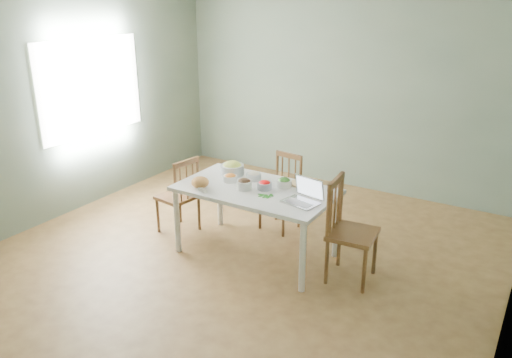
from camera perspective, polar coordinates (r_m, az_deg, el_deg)
The scene contains 20 objects.
floor at distance 5.46m, azimuth -1.14°, elevation -8.39°, with size 5.00×5.00×0.00m, color brown.
wall_back at distance 7.13m, azimuth 9.85°, elevation 9.79°, with size 5.00×0.00×2.70m, color gray.
wall_front at distance 3.27m, azimuth -25.80°, elevation -4.83°, with size 5.00×0.00×2.70m, color gray.
wall_left at distance 6.61m, azimuth -19.98°, elevation 8.05°, with size 0.00×5.00×2.70m, color gray.
window_left at distance 6.76m, azimuth -18.05°, elevation 9.81°, with size 0.04×1.60×1.20m, color white.
dining_table at distance 5.29m, azimuth 0.00°, elevation -4.82°, with size 1.60×0.90×0.75m, color white, non-canonical shape.
chair_far at distance 5.84m, azimuth 2.72°, elevation -1.60°, with size 0.39×0.37×0.88m, color #503016, non-canonical shape.
chair_left at distance 5.83m, azimuth -8.86°, elevation -1.76°, with size 0.40×0.38×0.91m, color #503016, non-canonical shape.
chair_right at distance 4.87m, azimuth 10.88°, elevation -5.83°, with size 0.45×0.43×1.01m, color #503016, non-canonical shape.
bread_boule at distance 5.16m, azimuth -6.33°, elevation -0.38°, with size 0.18×0.18×0.12m, color #BC804B.
butter_stick at distance 5.08m, azimuth -6.07°, elevation -1.23°, with size 0.12×0.03×0.03m, color silver.
bowl_squash at distance 5.51m, azimuth -2.70°, elevation 1.24°, with size 0.26×0.26×0.15m, color #F1F170, non-canonical shape.
bowl_carrot at distance 5.31m, azimuth -2.92°, elevation 0.14°, with size 0.15×0.15×0.08m, color orange, non-canonical shape.
bowl_onion at distance 5.36m, azimuth -0.28°, elevation 0.37°, with size 0.16×0.16×0.09m, color silver, non-canonical shape.
bowl_mushroom at distance 5.10m, azimuth -1.34°, elevation -0.56°, with size 0.16×0.16×0.11m, color black, non-canonical shape.
bowl_redpep at distance 5.10m, azimuth 0.97°, elevation -0.68°, with size 0.15×0.15×0.09m, color #AD0000, non-canonical shape.
bowl_broccoli at distance 5.17m, azimuth 3.19°, elevation -0.37°, with size 0.16×0.16×0.10m, color #1B471B, non-canonical shape.
flatbread at distance 5.26m, azimuth 4.98°, elevation -0.51°, with size 0.21×0.21×0.02m, color beige.
basil_bunch at distance 4.95m, azimuth 0.98°, elevation -1.78°, with size 0.18×0.18×0.02m, color #1C621B, non-canonical shape.
laptop at distance 4.76m, azimuth 5.08°, elevation -1.46°, with size 0.33×0.27×0.23m, color #BEBEBF, non-canonical shape.
Camera 1 is at (2.59, -4.02, 2.63)m, focal length 35.46 mm.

